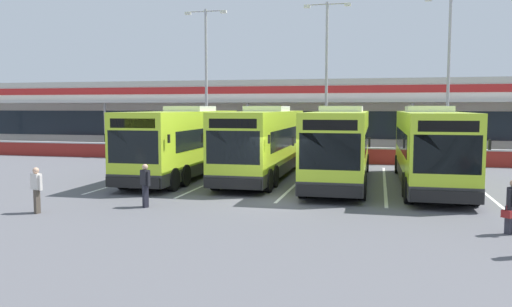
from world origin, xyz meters
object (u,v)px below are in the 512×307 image
Objects in this scene: pedestrian_in_dark_coat at (37,188)px; pedestrian_near_bin at (145,184)px; pedestrian_with_handbag at (512,205)px; coach_bus_leftmost at (185,143)px; coach_bus_right_centre at (429,149)px; lamp_post_east at (449,68)px; lamp_post_west at (206,73)px; lamp_post_centre at (327,70)px; coach_bus_left_centre at (263,144)px; coach_bus_centre at (340,147)px.

pedestrian_near_bin is at bearing 30.12° from pedestrian_in_dark_coat.
pedestrian_with_handbag and pedestrian_in_dark_coat have the same top height.
coach_bus_leftmost is 1.00× the size of coach_bus_right_centre.
lamp_post_east is (0.53, 19.89, 5.43)m from pedestrian_with_handbag.
coach_bus_right_centre is at bearing 35.69° from pedestrian_near_bin.
lamp_post_west is at bearing 141.66° from coach_bus_right_centre.
coach_bus_leftmost is 12.42m from coach_bus_right_centre.
lamp_post_east is at bearing -3.43° from lamp_post_west.
lamp_post_centre reaches higher than pedestrian_near_bin.
coach_bus_right_centre is 7.51× the size of pedestrian_in_dark_coat.
coach_bus_leftmost is 4.22m from coach_bus_left_centre.
coach_bus_left_centre is 8.34m from coach_bus_right_centre.
coach_bus_right_centre is 1.11× the size of lamp_post_centre.
lamp_post_centre reaches higher than coach_bus_centre.
coach_bus_left_centre is at bearing -136.90° from lamp_post_east.
coach_bus_leftmost is 10.31m from pedestrian_in_dark_coat.
coach_bus_left_centre is at bearing 74.44° from pedestrian_near_bin.
coach_bus_right_centre is (12.41, -0.56, 0.00)m from coach_bus_leftmost.
coach_bus_right_centre is 16.98m from pedestrian_in_dark_coat.
lamp_post_west reaches higher than pedestrian_in_dark_coat.
lamp_post_west is (-10.90, 11.66, 4.50)m from coach_bus_centre.
lamp_post_centre is (-7.50, 20.35, 5.43)m from pedestrian_with_handbag.
pedestrian_with_handbag is at bearing -5.99° from pedestrian_near_bin.
lamp_post_east reaches higher than coach_bus_centre.
coach_bus_centre is 1.11× the size of lamp_post_east.
coach_bus_right_centre is at bearing -38.34° from lamp_post_west.
lamp_post_centre is at bearing 69.09° from pedestrian_in_dark_coat.
coach_bus_leftmost is 7.51× the size of pedestrian_near_bin.
coach_bus_leftmost is at bearing -120.76° from lamp_post_centre.
lamp_post_centre reaches higher than coach_bus_right_centre.
pedestrian_in_dark_coat is at bearing -145.54° from coach_bus_right_centre.
coach_bus_right_centre is (8.24, -1.25, 0.00)m from coach_bus_left_centre.
coach_bus_leftmost is at bearing 81.17° from pedestrian_in_dark_coat.
coach_bus_leftmost is 1.11× the size of lamp_post_east.
pedestrian_near_bin is 0.15× the size of lamp_post_east.
lamp_post_west reaches higher than coach_bus_left_centre.
coach_bus_left_centre is 1.11× the size of lamp_post_west.
coach_bus_left_centre is at bearing 62.11° from pedestrian_in_dark_coat.
lamp_post_centre is at bearing 99.29° from coach_bus_centre.
pedestrian_in_dark_coat is (-13.98, -9.59, -0.91)m from coach_bus_right_centre.
coach_bus_leftmost is at bearing 177.43° from coach_bus_right_centre.
lamp_post_west reaches higher than pedestrian_with_handbag.
coach_bus_left_centre and coach_bus_right_centre have the same top height.
lamp_post_west is (-15.07, 11.92, 4.50)m from coach_bus_right_centre.
coach_bus_left_centre is 12.31m from pedestrian_in_dark_coat.
coach_bus_right_centre reaches higher than pedestrian_near_bin.
pedestrian_near_bin is 0.15× the size of lamp_post_west.
coach_bus_left_centre reaches higher than pedestrian_with_handbag.
lamp_post_east is (10.30, 9.64, 4.50)m from coach_bus_left_centre.
lamp_post_east is (17.12, -1.03, 0.00)m from lamp_post_west.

